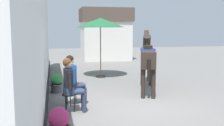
{
  "coord_description": "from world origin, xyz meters",
  "views": [
    {
      "loc": [
        -2.2,
        -6.93,
        2.09
      ],
      "look_at": [
        -0.4,
        1.2,
        1.05
      ],
      "focal_mm": 43.27,
      "sensor_mm": 36.0,
      "label": 1
    }
  ],
  "objects": [
    {
      "name": "cafe_parasol",
      "position": [
        -0.16,
        4.61,
        2.36
      ],
      "size": [
        2.1,
        2.1,
        2.58
      ],
      "color": "black",
      "rests_on": "ground_plane"
    },
    {
      "name": "pub_facade_wall",
      "position": [
        -2.55,
        1.5,
        1.54
      ],
      "size": [
        0.34,
        14.0,
        3.4
      ],
      "color": "white",
      "rests_on": "ground_plane"
    },
    {
      "name": "flower_planter_nearest",
      "position": [
        -2.12,
        -1.93,
        0.33
      ],
      "size": [
        0.43,
        0.43,
        0.64
      ],
      "color": "brown",
      "rests_on": "ground_plane"
    },
    {
      "name": "saddled_horse_center",
      "position": [
        0.95,
        1.72,
        1.16
      ],
      "size": [
        1.2,
        2.89,
        2.06
      ],
      "color": "#2D231E",
      "rests_on": "ground_plane"
    },
    {
      "name": "distant_cottage",
      "position": [
        1.4,
        11.42,
        1.8
      ],
      "size": [
        3.4,
        2.6,
        3.5
      ],
      "color": "silver",
      "rests_on": "ground_plane"
    },
    {
      "name": "seated_visitor_near",
      "position": [
        -1.77,
        -0.23,
        0.78
      ],
      "size": [
        0.61,
        0.49,
        1.39
      ],
      "color": "black",
      "rests_on": "ground_plane"
    },
    {
      "name": "flower_planter_farthest",
      "position": [
        -2.1,
        2.1,
        0.33
      ],
      "size": [
        0.43,
        0.43,
        0.64
      ],
      "color": "#4C4C51",
      "rests_on": "ground_plane"
    },
    {
      "name": "seated_visitor_far",
      "position": [
        -1.67,
        0.49,
        0.78
      ],
      "size": [
        0.61,
        0.48,
        1.39
      ],
      "color": "#194C99",
      "rests_on": "ground_plane"
    },
    {
      "name": "ground_plane",
      "position": [
        0.0,
        3.0,
        0.0
      ],
      "size": [
        40.0,
        40.0,
        0.0
      ],
      "primitive_type": "plane",
      "color": "slate"
    }
  ]
}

